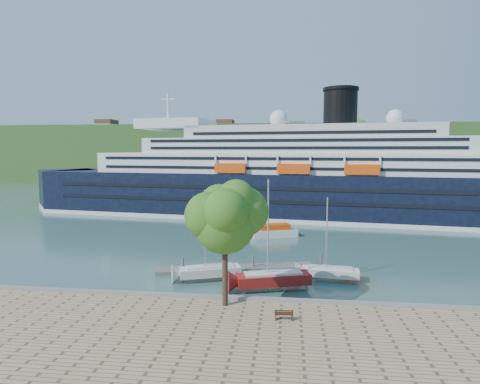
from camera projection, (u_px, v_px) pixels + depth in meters
name	position (u px, v px, depth m)	size (l,w,h in m)	color
ground	(212.00, 309.00, 35.25)	(400.00, 400.00, 0.00)	#2E5249
far_hillside	(274.00, 154.00, 177.15)	(400.00, 50.00, 24.00)	#385A24
quay_coping	(211.00, 297.00, 34.93)	(220.00, 0.50, 0.30)	slate
cruise_ship	(278.00, 154.00, 82.89)	(116.37, 16.94, 26.13)	black
park_bench	(284.00, 314.00, 30.55)	(1.48, 0.61, 0.95)	#482114
promenade_tree	(225.00, 238.00, 32.89)	(6.88, 6.88, 11.39)	#33641A
floating_pontoon	(236.00, 268.00, 46.59)	(18.32, 2.24, 0.41)	slate
sailboat_white_near	(210.00, 237.00, 42.58)	(7.18, 2.00, 9.28)	silver
sailboat_red	(274.00, 238.00, 39.55)	(8.18, 2.27, 10.57)	maroon
sailboat_white_far	(331.00, 241.00, 42.49)	(6.60, 1.83, 8.52)	silver
tender_launch	(274.00, 230.00, 64.44)	(7.44, 2.55, 2.06)	#E2470D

